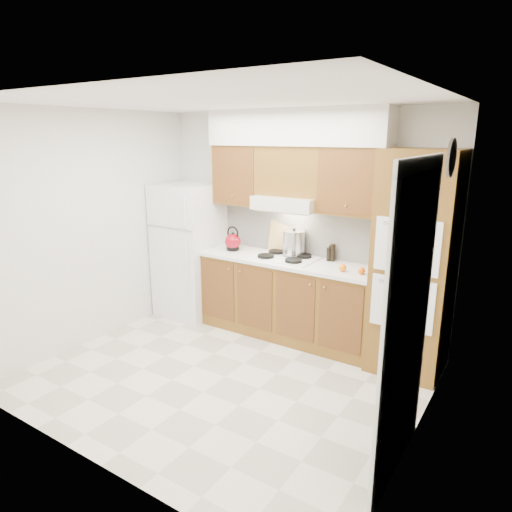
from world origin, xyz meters
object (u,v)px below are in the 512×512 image
at_px(oven_cabinet, 414,265).
at_px(kettle, 233,242).
at_px(fridge, 190,250).
at_px(stock_pot, 294,243).

relative_size(oven_cabinet, kettle, 11.13).
xyz_separation_m(fridge, oven_cabinet, (2.85, 0.03, 0.24)).
bearing_deg(stock_pot, fridge, -172.08).
distance_m(kettle, stock_pot, 0.78).
bearing_deg(fridge, oven_cabinet, 0.70).
relative_size(kettle, stock_pot, 0.73).
xyz_separation_m(fridge, kettle, (0.66, 0.05, 0.19)).
relative_size(fridge, stock_pot, 6.39).
bearing_deg(fridge, stock_pot, 7.92).
xyz_separation_m(oven_cabinet, stock_pot, (-1.42, 0.16, 0.00)).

